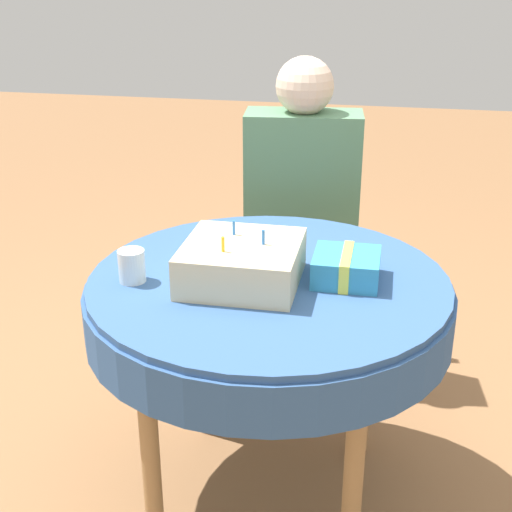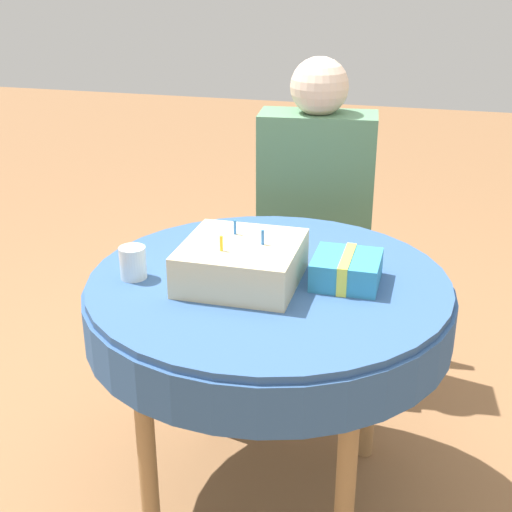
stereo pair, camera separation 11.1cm
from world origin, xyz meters
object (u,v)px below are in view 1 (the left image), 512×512
(person, at_px, (302,194))
(drinking_glass, at_px, (132,266))
(birthday_cake, at_px, (242,263))
(gift_box, at_px, (346,267))
(chair, at_px, (301,242))

(person, relative_size, drinking_glass, 13.79)
(birthday_cake, bearing_deg, gift_box, 12.99)
(chair, xyz_separation_m, birthday_cake, (-0.04, -0.89, 0.29))
(birthday_cake, relative_size, gift_box, 1.68)
(chair, relative_size, birthday_cake, 3.09)
(person, distance_m, birthday_cake, 0.80)
(chair, height_order, person, person)
(drinking_glass, distance_m, gift_box, 0.56)
(birthday_cake, xyz_separation_m, gift_box, (0.27, 0.06, -0.02))
(person, height_order, birthday_cake, person)
(chair, height_order, drinking_glass, chair)
(person, xyz_separation_m, drinking_glass, (-0.33, -0.85, 0.06))
(gift_box, bearing_deg, chair, 105.29)
(drinking_glass, xyz_separation_m, gift_box, (0.55, 0.11, -0.01))
(chair, distance_m, drinking_glass, 1.04)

